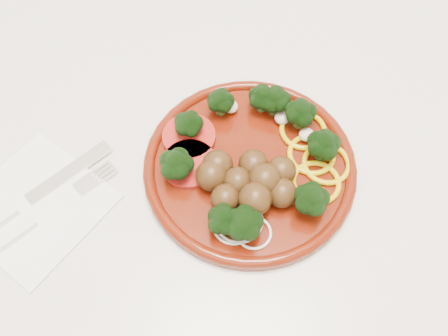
# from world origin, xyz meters

# --- Properties ---
(counter) EXTENTS (2.40, 0.60, 0.90)m
(counter) POSITION_xyz_m (0.00, 1.70, 0.45)
(counter) COLOR beige
(counter) RESTS_ON ground
(plate) EXTENTS (0.25, 0.25, 0.05)m
(plate) POSITION_xyz_m (0.25, 1.67, 0.92)
(plate) COLOR #4E1205
(plate) RESTS_ON counter
(napkin) EXTENTS (0.20, 0.20, 0.00)m
(napkin) POSITION_xyz_m (0.00, 1.60, 0.90)
(napkin) COLOR white
(napkin) RESTS_ON counter
(knife) EXTENTS (0.16, 0.16, 0.01)m
(knife) POSITION_xyz_m (-0.02, 1.59, 0.91)
(knife) COLOR silver
(knife) RESTS_ON napkin
(fork) EXTENTS (0.14, 0.15, 0.01)m
(fork) POSITION_xyz_m (-0.00, 1.57, 0.91)
(fork) COLOR white
(fork) RESTS_ON napkin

